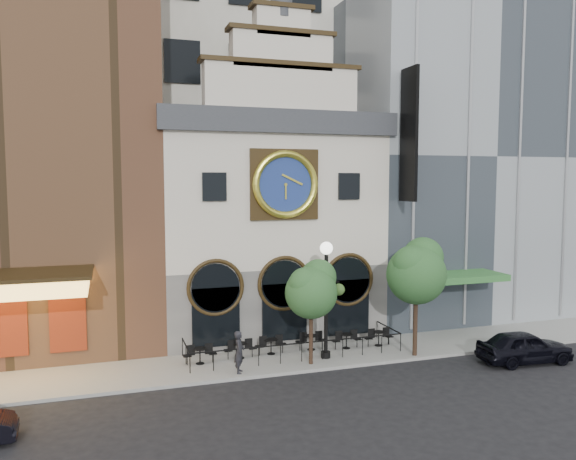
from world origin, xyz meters
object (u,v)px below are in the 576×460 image
(bistro_4, at_px, (346,340))
(car_right, at_px, (525,347))
(lamppost, at_px, (326,286))
(pedestrian, at_px, (239,352))
(bistro_0, at_px, (200,354))
(tree_right, at_px, (417,270))
(bistro_5, at_px, (379,337))
(tree_left, at_px, (312,288))
(bistro_3, at_px, (311,341))
(bistro_2, at_px, (271,345))
(bistro_1, at_px, (240,349))

(bistro_4, distance_m, car_right, 8.58)
(bistro_4, relative_size, lamppost, 0.28)
(pedestrian, bearing_deg, bistro_0, 57.08)
(pedestrian, relative_size, tree_right, 0.33)
(bistro_5, xyz_separation_m, tree_left, (-4.32, -1.57, 3.14))
(bistro_0, xyz_separation_m, lamppost, (5.97, -0.97, 3.05))
(bistro_5, bearing_deg, lamppost, -163.66)
(bistro_3, distance_m, pedestrian, 4.80)
(bistro_2, bearing_deg, bistro_0, -173.68)
(car_right, bearing_deg, bistro_2, 72.81)
(bistro_4, bearing_deg, bistro_1, 178.78)
(bistro_0, relative_size, lamppost, 0.28)
(bistro_1, distance_m, pedestrian, 2.10)
(bistro_0, bearing_deg, bistro_2, 6.32)
(tree_left, distance_m, tree_right, 5.39)
(bistro_4, bearing_deg, bistro_3, 169.61)
(bistro_1, xyz_separation_m, tree_left, (3.03, -1.78, 3.14))
(bistro_2, relative_size, bistro_4, 1.00)
(bistro_3, bearing_deg, lamppost, -80.50)
(bistro_3, xyz_separation_m, bistro_5, (3.60, -0.43, 0.00))
(pedestrian, bearing_deg, tree_left, -70.16)
(bistro_4, xyz_separation_m, pedestrian, (-6.05, -1.86, 0.49))
(bistro_2, distance_m, tree_right, 8.09)
(bistro_5, height_order, lamppost, lamppost)
(car_right, relative_size, pedestrian, 2.40)
(bistro_0, height_order, pedestrian, pedestrian)
(bistro_0, xyz_separation_m, bistro_2, (3.60, 0.40, 0.00))
(bistro_1, xyz_separation_m, pedestrian, (-0.50, -1.98, 0.49))
(bistro_5, relative_size, tree_left, 0.32)
(bistro_1, xyz_separation_m, bistro_5, (7.34, -0.21, 0.00))
(bistro_1, relative_size, bistro_4, 1.00)
(bistro_1, height_order, lamppost, lamppost)
(tree_left, bearing_deg, tree_right, -3.92)
(bistro_1, height_order, bistro_3, same)
(bistro_5, bearing_deg, car_right, -36.74)
(bistro_5, relative_size, car_right, 0.35)
(bistro_5, bearing_deg, bistro_3, 173.25)
(car_right, relative_size, lamppost, 0.80)
(bistro_4, xyz_separation_m, tree_left, (-2.52, -1.66, 3.14))
(lamppost, distance_m, tree_right, 4.55)
(bistro_3, height_order, lamppost, lamppost)
(bistro_4, bearing_deg, tree_left, -146.65)
(bistro_4, bearing_deg, pedestrian, -162.92)
(car_right, distance_m, pedestrian, 13.70)
(bistro_0, distance_m, tree_right, 11.20)
(tree_left, bearing_deg, pedestrian, -176.78)
(bistro_3, height_order, pedestrian, pedestrian)
(car_right, xyz_separation_m, tree_right, (-4.61, 2.27, 3.63))
(bistro_5, relative_size, lamppost, 0.28)
(bistro_3, relative_size, pedestrian, 0.83)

